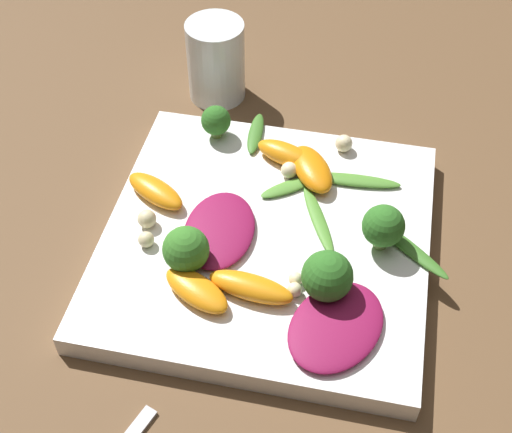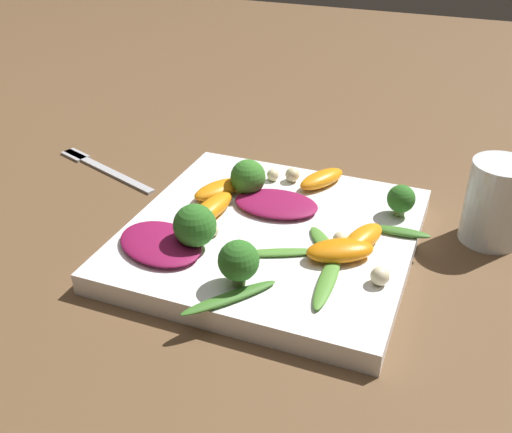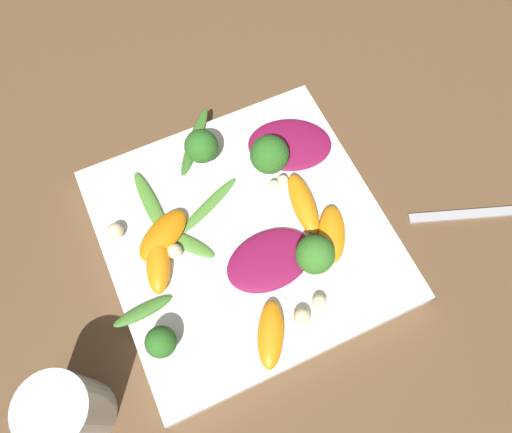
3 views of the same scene
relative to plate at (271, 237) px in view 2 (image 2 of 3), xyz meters
The scene contains 26 objects.
ground_plane 0.01m from the plate, ahead, with size 2.40×2.40×0.00m, color brown.
plate is the anchor object (origin of this frame).
drinking_glass 0.24m from the plate, 114.86° to the left, with size 0.07×0.07×0.09m.
fork 0.30m from the plate, 108.34° to the right, with size 0.08×0.18×0.01m.
radicchio_leaf_0 0.12m from the plate, 50.35° to the right, with size 0.10×0.12×0.01m.
radicchio_leaf_1 0.05m from the plate, 167.15° to the right, with size 0.07×0.10×0.01m.
orange_segment_0 0.07m from the plate, 91.49° to the right, with size 0.08×0.04×0.02m.
orange_segment_1 0.10m from the plate, 118.58° to the right, with size 0.07×0.06×0.02m.
orange_segment_2 0.12m from the plate, 168.52° to the left, with size 0.07×0.06×0.02m.
orange_segment_3 0.09m from the plate, 70.64° to the left, with size 0.06×0.08×0.02m.
orange_segment_4 0.10m from the plate, 89.54° to the left, with size 0.07×0.04×0.02m.
broccoli_floret_0 0.11m from the plate, ahead, with size 0.04×0.04×0.05m.
broccoli_floret_1 0.09m from the plate, 140.00° to the right, with size 0.04×0.04×0.04m.
broccoli_floret_2 0.09m from the plate, 43.04° to the right, with size 0.04×0.04×0.05m.
broccoli_floret_3 0.15m from the plate, 122.43° to the left, with size 0.03×0.03×0.04m.
arugula_sprig_0 0.14m from the plate, 106.11° to the left, with size 0.02×0.06×0.01m.
arugula_sprig_1 0.11m from the plate, 49.31° to the left, with size 0.09×0.02×0.01m.
arugula_sprig_2 0.13m from the plate, ahead, with size 0.08×0.07×0.01m.
arugula_sprig_3 0.06m from the plate, 80.21° to the left, with size 0.06×0.05×0.01m.
arugula_sprig_4 0.05m from the plate, 29.24° to the left, with size 0.05×0.09×0.01m.
macadamia_nut_0 0.11m from the plate, 160.82° to the right, with size 0.01×0.01×0.01m.
macadamia_nut_1 0.07m from the plate, 55.43° to the right, with size 0.01×0.01×0.01m.
macadamia_nut_2 0.11m from the plate, behind, with size 0.02×0.02×0.02m.
macadamia_nut_3 0.08m from the plate, 59.97° to the right, with size 0.01×0.01×0.01m.
macadamia_nut_4 0.08m from the plate, 84.74° to the left, with size 0.02×0.02×0.02m.
macadamia_nut_5 0.14m from the plate, 66.55° to the left, with size 0.02×0.02×0.02m.
Camera 2 is at (0.51, 0.18, 0.36)m, focal length 42.00 mm.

